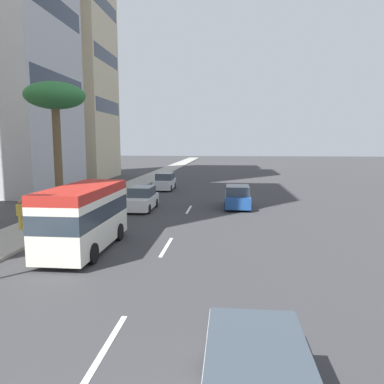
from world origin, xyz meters
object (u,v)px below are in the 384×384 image
Objects in this scene: car_second at (142,199)px; minibus_fifth at (84,215)px; pedestrian_near_lamp at (107,187)px; pedestrian_mid_block at (20,214)px; car_third at (165,182)px; car_fourth at (255,383)px; palm_tree at (55,100)px; car_lead at (237,197)px.

minibus_fifth reaches higher than car_second.
pedestrian_near_lamp is at bearing -139.06° from car_second.
minibus_fifth is at bearing -110.30° from pedestrian_mid_block.
pedestrian_near_lamp is at bearing -30.98° from car_third.
palm_tree reaches higher than car_fourth.
pedestrian_mid_block reaches higher than car_lead.
car_third is (11.47, 0.32, 0.02)m from car_second.
car_second is at bearing -23.82° from pedestrian_mid_block.
car_fourth is 12.03m from minibus_fifth.
pedestrian_near_lamp is (-6.56, 3.94, 0.19)m from car_third.
car_second reaches higher than car_lead.
palm_tree reaches higher than car_second.
car_lead is 21.51m from car_fourth.
palm_tree is at bearing 33.46° from car_fourth.
car_third is 2.74× the size of pedestrian_near_lamp.
palm_tree reaches higher than pedestrian_mid_block.
car_fourth is 27.16m from pedestrian_near_lamp.
car_lead is at bearing -42.71° from pedestrian_mid_block.
pedestrian_mid_block is (-8.84, 11.92, 0.24)m from car_lead.
car_fourth is 0.74× the size of minibus_fifth.
car_lead is 7.11m from car_second.
palm_tree is (-1.22, 5.60, 6.94)m from car_second.
car_third is 15.39m from palm_tree.
car_lead is at bearing -0.44° from car_fourth.
car_second is 10.17m from minibus_fifth.
pedestrian_mid_block is (-18.72, 4.68, 0.22)m from car_third.
car_second is 0.98× the size of car_third.
car_third is 19.30m from pedestrian_mid_block.
pedestrian_mid_block is 9.03m from palm_tree.
palm_tree is (18.70, 12.36, 6.98)m from car_fourth.
pedestrian_mid_block reaches higher than car_second.
car_third is 0.48× the size of palm_tree.
car_fourth is 23.47m from palm_tree.
car_fourth is 2.95× the size of pedestrian_near_lamp.
car_second is 0.91× the size of car_fourth.
palm_tree is (8.92, 5.40, 6.12)m from minibus_fifth.
car_second is at bearing 159.97° from pedestrian_near_lamp.
car_third is at bearing -91.94° from pedestrian_near_lamp.
car_third is at bearing -178.42° from car_second.
minibus_fifth reaches higher than pedestrian_near_lamp.
car_second is 0.47× the size of palm_tree.
car_lead reaches higher than car_fourth.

